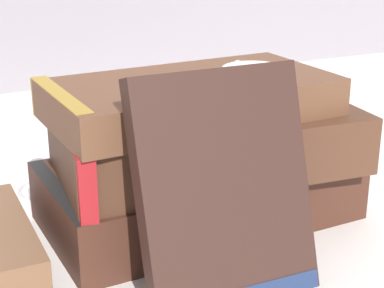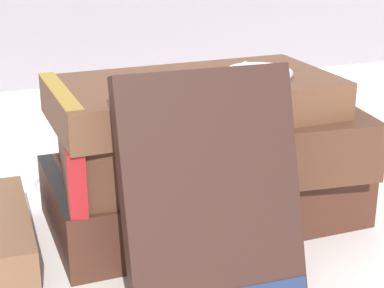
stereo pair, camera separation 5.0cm
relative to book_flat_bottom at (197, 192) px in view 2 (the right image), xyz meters
name	(u,v)px [view 2 (the right image)]	position (x,y,z in m)	size (l,w,h in m)	color
ground_plane	(179,229)	(-0.02, -0.01, -0.02)	(3.00, 3.00, 0.00)	silver
book_flat_bottom	(197,192)	(0.00, 0.00, 0.00)	(0.25, 0.14, 0.05)	#422319
book_flat_middle	(207,143)	(0.00, -0.01, 0.05)	(0.24, 0.14, 0.05)	#4C2D1E
book_flat_top	(187,98)	(-0.01, -0.01, 0.08)	(0.22, 0.12, 0.03)	brown
book_leaning_front	(212,197)	(-0.03, -0.11, 0.05)	(0.12, 0.06, 0.15)	#331E19
pocket_watch	(258,73)	(0.04, -0.02, 0.10)	(0.05, 0.06, 0.01)	white
reading_glasses	(92,182)	(-0.07, 0.10, -0.02)	(0.12, 0.08, 0.00)	#ADADB2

